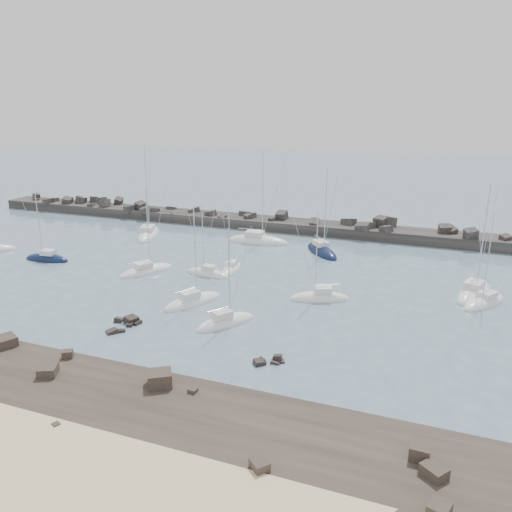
{
  "coord_description": "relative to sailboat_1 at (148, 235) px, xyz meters",
  "views": [
    {
      "loc": [
        26.92,
        -49.55,
        22.87
      ],
      "look_at": [
        3.73,
        12.0,
        2.65
      ],
      "focal_mm": 35.0,
      "sensor_mm": 36.0,
      "label": 1
    }
  ],
  "objects": [
    {
      "name": "ground",
      "position": [
        21.88,
        -24.97,
        -0.15
      ],
      "size": [
        400.0,
        400.0,
        0.0
      ],
      "primitive_type": "plane",
      "color": "slate",
      "rests_on": "ground"
    },
    {
      "name": "rock_shelf",
      "position": [
        21.54,
        -46.97,
        -0.12
      ],
      "size": [
        140.0,
        12.03,
        2.07
      ],
      "color": "#2D241F",
      "rests_on": "ground"
    },
    {
      "name": "rock_cluster_near",
      "position": [
        18.42,
        -33.67,
        -0.12
      ],
      "size": [
        3.22,
        4.36,
        1.44
      ],
      "color": "black",
      "rests_on": "ground"
    },
    {
      "name": "rock_cluster_far",
      "position": [
        35.59,
        -35.72,
        -0.06
      ],
      "size": [
        2.85,
        2.3,
        1.18
      ],
      "color": "black",
      "rests_on": "ground"
    },
    {
      "name": "breakwater",
      "position": [
        14.37,
        13.03,
        0.18
      ],
      "size": [
        115.0,
        7.61,
        5.05
      ],
      "color": "#2A2725",
      "rests_on": "ground"
    },
    {
      "name": "sailboat_1",
      "position": [
        0.0,
        0.0,
        0.0
      ],
      "size": [
        6.51,
        10.98,
        16.5
      ],
      "color": "white",
      "rests_on": "ground"
    },
    {
      "name": "sailboat_2",
      "position": [
        -6.36,
        -18.21,
        0.0
      ],
      "size": [
        7.41,
        2.91,
        11.68
      ],
      "color": "#0D1939",
      "rests_on": "ground"
    },
    {
      "name": "sailboat_3",
      "position": [
        10.84,
        -17.72,
        -0.02
      ],
      "size": [
        6.24,
        8.43,
        12.97
      ],
      "color": "white",
      "rests_on": "ground"
    },
    {
      "name": "sailboat_4",
      "position": [
        20.03,
        2.6,
        0.0
      ],
      "size": [
        11.03,
        4.25,
        16.97
      ],
      "color": "white",
      "rests_on": "ground"
    },
    {
      "name": "sailboat_5",
      "position": [
        19.4,
        -15.68,
        -0.01
      ],
      "size": [
        6.8,
        2.73,
        10.64
      ],
      "color": "white",
      "rests_on": "ground"
    },
    {
      "name": "sailboat_6",
      "position": [
        21.75,
        -12.83,
        -0.02
      ],
      "size": [
        2.5,
        6.56,
        10.29
      ],
      "color": "white",
      "rests_on": "ground"
    },
    {
      "name": "sailboat_7",
      "position": [
        22.27,
        -25.58,
        -0.01
      ],
      "size": [
        5.84,
        8.15,
        12.61
      ],
      "color": "white",
      "rests_on": "ground"
    },
    {
      "name": "sailboat_8",
      "position": [
        31.77,
        0.41,
        0.01
      ],
      "size": [
        7.9,
        8.97,
        14.61
      ],
      "color": "#0D1939",
      "rests_on": "ground"
    },
    {
      "name": "sailboat_9",
      "position": [
        36.21,
        -19.12,
        0.0
      ],
      "size": [
        7.65,
        4.76,
        11.82
      ],
      "color": "white",
      "rests_on": "ground"
    },
    {
      "name": "sailboat_10",
      "position": [
        53.79,
        -10.68,
        0.01
      ],
      "size": [
        5.77,
        9.8,
        14.9
      ],
      "color": "white",
      "rests_on": "ground"
    },
    {
      "name": "sailboat_11",
      "position": [
        54.85,
        -13.55,
        -0.02
      ],
      "size": [
        6.24,
        7.69,
        12.15
      ],
      "color": "white",
      "rests_on": "ground"
    },
    {
      "name": "sailboat_13",
      "position": [
        28.31,
        -29.6,
        0.0
      ],
      "size": [
        5.84,
        7.17,
        11.55
      ],
      "color": "white",
      "rests_on": "ground"
    }
  ]
}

